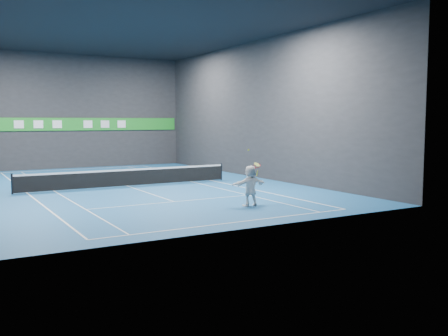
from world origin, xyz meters
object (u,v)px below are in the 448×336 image
tennis_net (128,177)px  tennis_racket (257,166)px  player (250,186)px  tennis_ball (248,150)px

tennis_net → tennis_racket: 9.60m
player → tennis_net: size_ratio=0.14×
player → tennis_racket: tennis_racket is taller
player → tennis_ball: 1.58m
tennis_racket → tennis_ball: bearing=174.8°
tennis_ball → tennis_racket: bearing=-5.2°
player → tennis_racket: 0.92m
tennis_ball → tennis_net: size_ratio=0.01×
tennis_ball → tennis_racket: tennis_ball is taller
player → tennis_net: bearing=-74.5°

